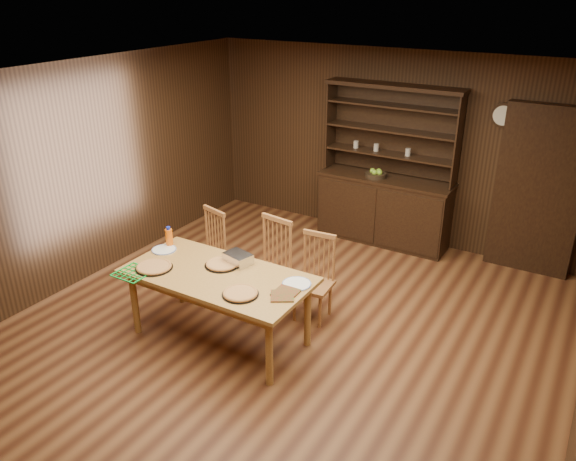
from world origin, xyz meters
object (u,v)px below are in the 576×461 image
Objects in this scene: chair_center at (272,262)px; juice_bottle at (169,237)px; chair_right at (315,274)px; china_hutch at (384,201)px; chair_left at (210,248)px; dining_table at (218,281)px.

chair_center is 4.73× the size of juice_bottle.
chair_right is at bearing 23.80° from juice_bottle.
china_hutch is 2.21m from chair_right.
chair_left is at bearing 79.74° from juice_bottle.
chair_center is (0.86, -0.00, 0.04)m from chair_left.
juice_bottle is at bearing -115.39° from china_hutch.
chair_right is (0.10, -2.21, -0.09)m from china_hutch.
dining_table is at bearing -16.46° from juice_bottle.
china_hutch is 2.05× the size of chair_center.
china_hutch is 2.26× the size of chair_right.
china_hutch is 9.69× the size of juice_bottle.
china_hutch is 2.21× the size of chair_left.
dining_table is 1.10m from chair_right.
chair_left is (-1.25, -2.30, -0.07)m from china_hutch.
juice_bottle is (-0.96, -0.55, 0.29)m from chair_center.
chair_center is (-0.39, -2.30, -0.03)m from china_hutch.
chair_center is at bearing -174.00° from chair_right.
dining_table is 1.10m from chair_left.
chair_left reaches higher than chair_right.
china_hutch is 2.62m from chair_left.
chair_left is 1.03× the size of chair_right.
juice_bottle is at bearing 163.54° from dining_table.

